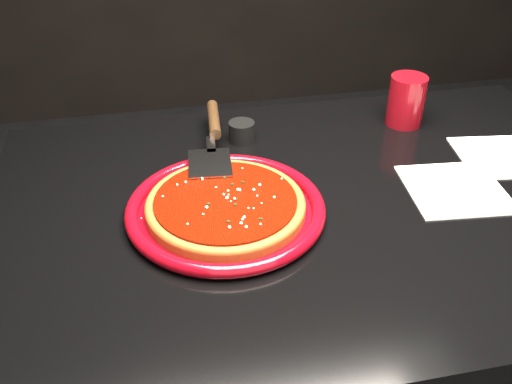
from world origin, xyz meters
TOP-DOWN VIEW (x-y plane):
  - table at (0.00, 0.00)m, footprint 1.20×0.80m
  - plate at (-0.18, -0.01)m, footprint 0.45×0.45m
  - pizza_crust at (-0.18, -0.01)m, footprint 0.36×0.36m
  - pizza_crust_rim at (-0.18, -0.01)m, footprint 0.36×0.36m
  - pizza_sauce at (-0.18, -0.01)m, footprint 0.32×0.32m
  - parmesan_dusting at (-0.18, -0.01)m, footprint 0.24×0.24m
  - basil_flecks at (-0.18, -0.01)m, footprint 0.22×0.22m
  - pizza_server at (-0.17, 0.20)m, footprint 0.13×0.35m
  - cup at (0.26, 0.25)m, footprint 0.09×0.09m
  - napkin_a at (0.25, -0.02)m, footprint 0.19×0.19m
  - napkin_b at (0.39, 0.07)m, footprint 0.18×0.18m
  - ramekin at (-0.10, 0.25)m, footprint 0.07×0.07m

SIDE VIEW (x-z plane):
  - table at x=0.00m, z-range 0.00..0.75m
  - napkin_b at x=0.39m, z-range 0.75..0.75m
  - napkin_a at x=0.25m, z-range 0.75..0.75m
  - plate at x=-0.18m, z-range 0.75..0.78m
  - pizza_crust at x=-0.18m, z-range 0.76..0.77m
  - ramekin at x=-0.10m, z-range 0.75..0.79m
  - pizza_crust_rim at x=-0.18m, z-range 0.76..0.78m
  - pizza_sauce at x=-0.18m, z-range 0.77..0.78m
  - basil_flecks at x=-0.18m, z-range 0.78..0.79m
  - parmesan_dusting at x=-0.18m, z-range 0.78..0.79m
  - pizza_server at x=-0.17m, z-range 0.78..0.81m
  - cup at x=0.26m, z-range 0.75..0.86m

